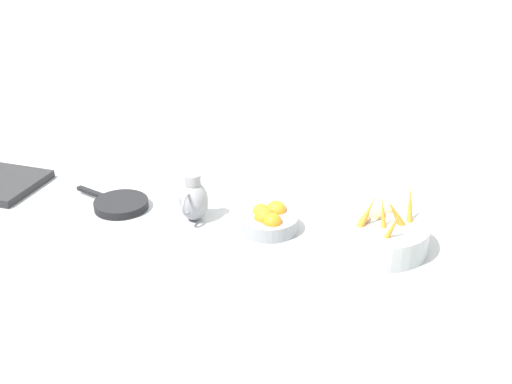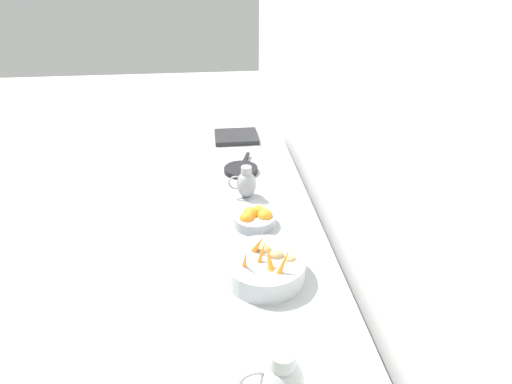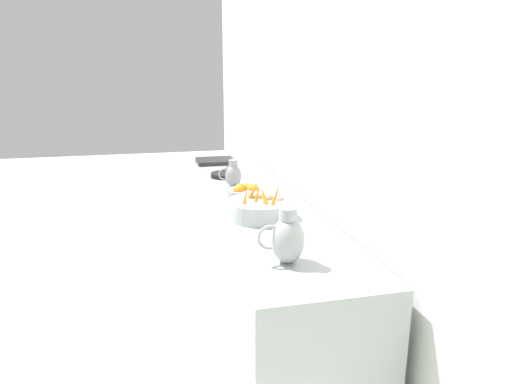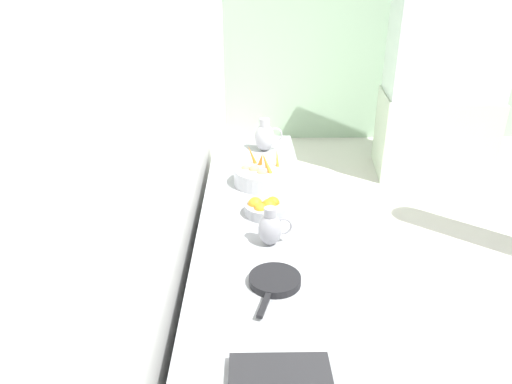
{
  "view_description": "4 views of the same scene",
  "coord_description": "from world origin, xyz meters",
  "px_view_note": "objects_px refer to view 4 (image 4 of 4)",
  "views": [
    {
      "loc": [
        0.67,
        0.7,
        2.19
      ],
      "look_at": [
        -1.38,
        0.02,
        1.13
      ],
      "focal_mm": 45.46,
      "sensor_mm": 36.0,
      "label": 1
    },
    {
      "loc": [
        -1.26,
        1.97,
        2.22
      ],
      "look_at": [
        -1.5,
        -0.09,
        1.05
      ],
      "focal_mm": 29.78,
      "sensor_mm": 36.0,
      "label": 2
    },
    {
      "loc": [
        -0.88,
        2.88,
        1.74
      ],
      "look_at": [
        -1.52,
        0.19,
        1.0
      ],
      "focal_mm": 31.59,
      "sensor_mm": 36.0,
      "label": 3
    },
    {
      "loc": [
        -1.56,
        -2.26,
        2.13
      ],
      "look_at": [
        -1.52,
        0.22,
        0.98
      ],
      "focal_mm": 32.38,
      "sensor_mm": 36.0,
      "label": 4
    }
  ],
  "objects_px": {
    "skillet_on_counter": "(275,281)",
    "metal_pitcher_short": "(270,228)",
    "glass_block_booth": "(442,76)",
    "metal_pitcher_tall": "(265,136)",
    "orange_bowl": "(265,208)",
    "vegetable_colander": "(262,176)"
  },
  "relations": [
    {
      "from": "metal_pitcher_tall",
      "to": "skillet_on_counter",
      "type": "height_order",
      "value": "metal_pitcher_tall"
    },
    {
      "from": "glass_block_booth",
      "to": "skillet_on_counter",
      "type": "bearing_deg",
      "value": -120.23
    },
    {
      "from": "skillet_on_counter",
      "to": "glass_block_booth",
      "type": "xyz_separation_m",
      "value": [
        2.05,
        3.51,
        0.2
      ]
    },
    {
      "from": "orange_bowl",
      "to": "metal_pitcher_tall",
      "type": "relative_size",
      "value": 0.9
    },
    {
      "from": "skillet_on_counter",
      "to": "orange_bowl",
      "type": "bearing_deg",
      "value": 91.86
    },
    {
      "from": "metal_pitcher_tall",
      "to": "metal_pitcher_short",
      "type": "distance_m",
      "value": 1.39
    },
    {
      "from": "skillet_on_counter",
      "to": "glass_block_booth",
      "type": "distance_m",
      "value": 4.07
    },
    {
      "from": "metal_pitcher_short",
      "to": "glass_block_booth",
      "type": "bearing_deg",
      "value": 57.15
    },
    {
      "from": "orange_bowl",
      "to": "glass_block_booth",
      "type": "relative_size",
      "value": 0.1
    },
    {
      "from": "metal_pitcher_short",
      "to": "vegetable_colander",
      "type": "bearing_deg",
      "value": 91.4
    },
    {
      "from": "metal_pitcher_short",
      "to": "glass_block_booth",
      "type": "height_order",
      "value": "glass_block_booth"
    },
    {
      "from": "vegetable_colander",
      "to": "metal_pitcher_short",
      "type": "bearing_deg",
      "value": -88.6
    },
    {
      "from": "metal_pitcher_tall",
      "to": "glass_block_booth",
      "type": "bearing_deg",
      "value": 41.34
    },
    {
      "from": "orange_bowl",
      "to": "metal_pitcher_tall",
      "type": "xyz_separation_m",
      "value": [
        0.03,
        1.07,
        0.07
      ]
    },
    {
      "from": "vegetable_colander",
      "to": "metal_pitcher_tall",
      "type": "bearing_deg",
      "value": 86.81
    },
    {
      "from": "vegetable_colander",
      "to": "orange_bowl",
      "type": "distance_m",
      "value": 0.43
    },
    {
      "from": "orange_bowl",
      "to": "metal_pitcher_tall",
      "type": "distance_m",
      "value": 1.07
    },
    {
      "from": "skillet_on_counter",
      "to": "metal_pitcher_short",
      "type": "bearing_deg",
      "value": 90.62
    },
    {
      "from": "glass_block_booth",
      "to": "metal_pitcher_tall",
      "type": "bearing_deg",
      "value": -138.66
    },
    {
      "from": "vegetable_colander",
      "to": "orange_bowl",
      "type": "xyz_separation_m",
      "value": [
        0.0,
        -0.43,
        -0.01
      ]
    },
    {
      "from": "orange_bowl",
      "to": "glass_block_booth",
      "type": "bearing_deg",
      "value": 54.13
    },
    {
      "from": "orange_bowl",
      "to": "glass_block_booth",
      "type": "height_order",
      "value": "glass_block_booth"
    }
  ]
}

